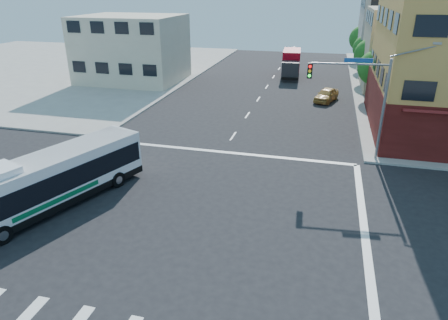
# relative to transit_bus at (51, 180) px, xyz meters

# --- Properties ---
(ground) EXTENTS (120.00, 120.00, 0.00)m
(ground) POSITION_rel_transit_bus_xyz_m (7.00, 0.42, -1.61)
(ground) COLOR black
(ground) RESTS_ON ground
(sidewalk_nw) EXTENTS (50.00, 50.00, 0.15)m
(sidewalk_nw) POSITION_rel_transit_bus_xyz_m (-28.00, 35.42, -1.54)
(sidewalk_nw) COLOR gray
(sidewalk_nw) RESTS_ON ground
(building_east_near) EXTENTS (12.06, 10.06, 9.00)m
(building_east_near) POSITION_rel_transit_bus_xyz_m (23.98, 34.40, 2.89)
(building_east_near) COLOR tan
(building_east_near) RESTS_ON ground
(building_east_far) EXTENTS (12.06, 10.06, 10.00)m
(building_east_far) POSITION_rel_transit_bus_xyz_m (23.98, 48.40, 3.39)
(building_east_far) COLOR #A1A29D
(building_east_far) RESTS_ON ground
(building_west) EXTENTS (12.06, 10.06, 8.00)m
(building_west) POSITION_rel_transit_bus_xyz_m (-10.02, 30.40, 2.39)
(building_west) COLOR beige
(building_west) RESTS_ON ground
(signal_mast_ne) EXTENTS (7.91, 1.13, 8.07)m
(signal_mast_ne) POSITION_rel_transit_bus_xyz_m (16.08, 11.04, 3.37)
(signal_mast_ne) COLOR slate
(signal_mast_ne) RESTS_ON ground
(street_tree_a) EXTENTS (3.60, 3.60, 5.53)m
(street_tree_a) POSITION_rel_transit_bus_xyz_m (18.90, 28.35, 1.98)
(street_tree_a) COLOR #342212
(street_tree_a) RESTS_ON ground
(street_tree_b) EXTENTS (3.80, 3.80, 5.79)m
(street_tree_b) POSITION_rel_transit_bus_xyz_m (18.90, 36.35, 2.14)
(street_tree_b) COLOR #342212
(street_tree_b) RESTS_ON ground
(street_tree_c) EXTENTS (3.40, 3.40, 5.29)m
(street_tree_c) POSITION_rel_transit_bus_xyz_m (18.90, 44.35, 1.85)
(street_tree_c) COLOR #342212
(street_tree_c) RESTS_ON ground
(street_tree_d) EXTENTS (4.00, 4.00, 6.03)m
(street_tree_d) POSITION_rel_transit_bus_xyz_m (18.90, 52.35, 2.27)
(street_tree_d) COLOR #342212
(street_tree_d) RESTS_ON ground
(transit_bus) EXTENTS (6.03, 11.27, 3.29)m
(transit_bus) POSITION_rel_transit_bus_xyz_m (0.00, 0.00, 0.00)
(transit_bus) COLOR black
(transit_bus) RESTS_ON ground
(box_truck) EXTENTS (2.70, 7.66, 3.39)m
(box_truck) POSITION_rel_transit_bus_xyz_m (9.17, 38.12, 0.03)
(box_truck) COLOR #222227
(box_truck) RESTS_ON ground
(parked_car) EXTENTS (2.85, 4.37, 1.38)m
(parked_car) POSITION_rel_transit_bus_xyz_m (14.10, 26.36, -0.92)
(parked_car) COLOR #C29343
(parked_car) RESTS_ON ground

